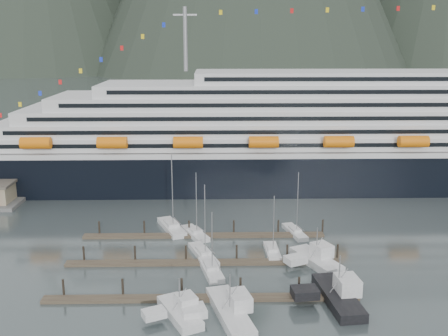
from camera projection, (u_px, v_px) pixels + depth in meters
The scene contains 15 objects.
ground at pixel (232, 271), 89.21m from camera, with size 1600.00×1600.00×0.00m, color #404C4C.
cruise_ship at pixel (336, 140), 140.26m from camera, with size 210.00×30.40×50.30m.
dock_near at pixel (202, 297), 79.38m from camera, with size 48.18×2.28×3.20m.
dock_mid at pixel (203, 262), 92.00m from camera, with size 48.18×2.28×3.20m.
dock_far at pixel (204, 235), 104.61m from camera, with size 48.18×2.28×3.20m.
sailboat_c at pixel (211, 270), 88.54m from camera, with size 4.67×9.82×11.49m.
sailboat_d at pixel (203, 255), 94.82m from camera, with size 5.96×10.90×14.33m.
sailboat_e at pixel (172, 228), 108.25m from camera, with size 6.95×11.68×16.73m.
sailboat_f at pixel (195, 234), 104.96m from camera, with size 6.25×9.28×13.78m.
sailboat_g at pixel (295, 232), 105.94m from camera, with size 4.27×9.37×13.46m.
sailboat_h at pixel (272, 252), 96.11m from camera, with size 2.59×8.22×11.76m.
trawler_b at pixel (179, 311), 74.23m from camera, with size 8.97×10.49×6.50m.
trawler_c at pixel (229, 311), 74.37m from camera, with size 10.66×14.41×7.13m.
trawler_d at pixel (337, 295), 78.59m from camera, with size 10.39×13.99×8.16m.
trawler_e at pixel (316, 259), 91.67m from camera, with size 10.14×11.91×7.42m.
Camera 1 is at (-3.10, -82.33, 38.48)m, focal length 42.00 mm.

